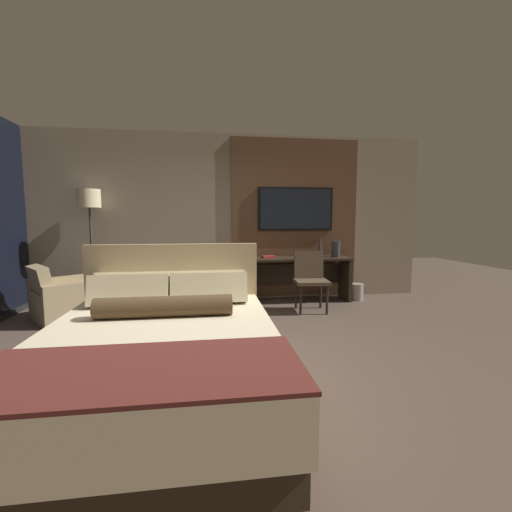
{
  "coord_description": "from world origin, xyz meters",
  "views": [
    {
      "loc": [
        -0.16,
        -3.28,
        1.38
      ],
      "look_at": [
        0.41,
        0.8,
        0.93
      ],
      "focal_mm": 24.0,
      "sensor_mm": 36.0,
      "label": 1
    }
  ],
  "objects_px": {
    "floor_lamp": "(89,208)",
    "waste_bin": "(357,292)",
    "armchair_by_window": "(64,300)",
    "desk_chair": "(310,275)",
    "tv": "(296,209)",
    "vase_short": "(336,249)",
    "book": "(269,257)",
    "bed": "(162,355)",
    "desk": "(298,271)",
    "vase_tall": "(320,246)"
  },
  "relations": [
    {
      "from": "desk",
      "to": "floor_lamp",
      "type": "bearing_deg",
      "value": 179.35
    },
    {
      "from": "bed",
      "to": "vase_tall",
      "type": "relative_size",
      "value": 5.78
    },
    {
      "from": "desk_chair",
      "to": "vase_short",
      "type": "distance_m",
      "value": 0.91
    },
    {
      "from": "tv",
      "to": "armchair_by_window",
      "type": "bearing_deg",
      "value": -166.68
    },
    {
      "from": "waste_bin",
      "to": "vase_tall",
      "type": "bearing_deg",
      "value": 175.52
    },
    {
      "from": "bed",
      "to": "desk",
      "type": "height_order",
      "value": "bed"
    },
    {
      "from": "armchair_by_window",
      "to": "vase_short",
      "type": "distance_m",
      "value": 4.22
    },
    {
      "from": "desk_chair",
      "to": "book",
      "type": "xyz_separation_m",
      "value": [
        -0.53,
        0.63,
        0.22
      ]
    },
    {
      "from": "tv",
      "to": "floor_lamp",
      "type": "relative_size",
      "value": 0.71
    },
    {
      "from": "desk_chair",
      "to": "waste_bin",
      "type": "relative_size",
      "value": 3.21
    },
    {
      "from": "floor_lamp",
      "to": "vase_tall",
      "type": "xyz_separation_m",
      "value": [
        3.67,
        -0.09,
        -0.62
      ]
    },
    {
      "from": "desk",
      "to": "waste_bin",
      "type": "height_order",
      "value": "desk"
    },
    {
      "from": "vase_short",
      "to": "book",
      "type": "distance_m",
      "value": 1.15
    },
    {
      "from": "desk_chair",
      "to": "vase_tall",
      "type": "bearing_deg",
      "value": 63.24
    },
    {
      "from": "floor_lamp",
      "to": "waste_bin",
      "type": "height_order",
      "value": "floor_lamp"
    },
    {
      "from": "bed",
      "to": "floor_lamp",
      "type": "bearing_deg",
      "value": 115.45
    },
    {
      "from": "tv",
      "to": "vase_tall",
      "type": "bearing_deg",
      "value": -37.4
    },
    {
      "from": "vase_short",
      "to": "desk_chair",
      "type": "bearing_deg",
      "value": -137.39
    },
    {
      "from": "vase_tall",
      "to": "waste_bin",
      "type": "height_order",
      "value": "vase_tall"
    },
    {
      "from": "armchair_by_window",
      "to": "desk_chair",
      "type": "bearing_deg",
      "value": -127.95
    },
    {
      "from": "desk",
      "to": "armchair_by_window",
      "type": "xyz_separation_m",
      "value": [
        -3.5,
        -0.61,
        -0.24
      ]
    },
    {
      "from": "vase_tall",
      "to": "tv",
      "type": "bearing_deg",
      "value": 142.6
    },
    {
      "from": "bed",
      "to": "vase_tall",
      "type": "bearing_deg",
      "value": 52.91
    },
    {
      "from": "desk",
      "to": "floor_lamp",
      "type": "relative_size",
      "value": 0.93
    },
    {
      "from": "desk_chair",
      "to": "vase_short",
      "type": "bearing_deg",
      "value": 46.8
    },
    {
      "from": "tv",
      "to": "vase_tall",
      "type": "xyz_separation_m",
      "value": [
        0.36,
        -0.27,
        -0.62
      ]
    },
    {
      "from": "tv",
      "to": "desk_chair",
      "type": "height_order",
      "value": "tv"
    },
    {
      "from": "vase_tall",
      "to": "desk",
      "type": "bearing_deg",
      "value": 170.93
    },
    {
      "from": "tv",
      "to": "floor_lamp",
      "type": "distance_m",
      "value": 3.31
    },
    {
      "from": "bed",
      "to": "desk_chair",
      "type": "relative_size",
      "value": 2.46
    },
    {
      "from": "book",
      "to": "tv",
      "type": "bearing_deg",
      "value": 22.54
    },
    {
      "from": "desk",
      "to": "armchair_by_window",
      "type": "height_order",
      "value": "armchair_by_window"
    },
    {
      "from": "desk_chair",
      "to": "floor_lamp",
      "type": "bearing_deg",
      "value": 172.92
    },
    {
      "from": "tv",
      "to": "vase_short",
      "type": "bearing_deg",
      "value": -23.37
    },
    {
      "from": "armchair_by_window",
      "to": "book",
      "type": "relative_size",
      "value": 4.42
    },
    {
      "from": "vase_tall",
      "to": "vase_short",
      "type": "height_order",
      "value": "vase_tall"
    },
    {
      "from": "floor_lamp",
      "to": "waste_bin",
      "type": "bearing_deg",
      "value": -1.93
    },
    {
      "from": "vase_short",
      "to": "book",
      "type": "height_order",
      "value": "vase_short"
    },
    {
      "from": "bed",
      "to": "tv",
      "type": "height_order",
      "value": "tv"
    },
    {
      "from": "desk",
      "to": "bed",
      "type": "bearing_deg",
      "value": -121.87
    },
    {
      "from": "bed",
      "to": "vase_short",
      "type": "relative_size",
      "value": 8.19
    },
    {
      "from": "floor_lamp",
      "to": "vase_tall",
      "type": "height_order",
      "value": "floor_lamp"
    },
    {
      "from": "desk_chair",
      "to": "floor_lamp",
      "type": "distance_m",
      "value": 3.54
    },
    {
      "from": "bed",
      "to": "floor_lamp",
      "type": "xyz_separation_m",
      "value": [
        -1.45,
        3.04,
        1.2
      ]
    },
    {
      "from": "tv",
      "to": "vase_short",
      "type": "distance_m",
      "value": 0.97
    },
    {
      "from": "floor_lamp",
      "to": "vase_short",
      "type": "bearing_deg",
      "value": -1.38
    },
    {
      "from": "armchair_by_window",
      "to": "tv",
      "type": "bearing_deg",
      "value": -114.39
    },
    {
      "from": "bed",
      "to": "desk",
      "type": "relative_size",
      "value": 1.29
    },
    {
      "from": "desk",
      "to": "vase_tall",
      "type": "xyz_separation_m",
      "value": [
        0.36,
        -0.06,
        0.43
      ]
    },
    {
      "from": "armchair_by_window",
      "to": "vase_short",
      "type": "relative_size",
      "value": 3.96
    }
  ]
}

